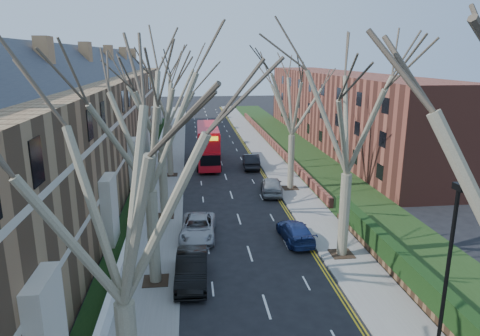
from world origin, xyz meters
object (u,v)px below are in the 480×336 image
object	(u,v)px
lamp_post	(445,286)
double_decker_bus	(208,146)
car_right_near	(295,231)
car_left_mid	(192,269)

from	to	relation	value
lamp_post	double_decker_bus	distance (m)	36.83
double_decker_bus	car_right_near	size ratio (longest dim) A/B	2.31
double_decker_bus	car_left_mid	xyz separation A→B (m)	(-2.17, -26.76, -1.34)
car_left_mid	lamp_post	bearing A→B (deg)	-44.98
double_decker_bus	car_right_near	distance (m)	22.61
car_right_near	lamp_post	bearing A→B (deg)	93.92
lamp_post	double_decker_bus	size ratio (longest dim) A/B	0.78
double_decker_bus	car_right_near	world-z (taller)	double_decker_bus
car_left_mid	car_right_near	size ratio (longest dim) A/B	1.08
lamp_post	car_right_near	distance (m)	14.77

